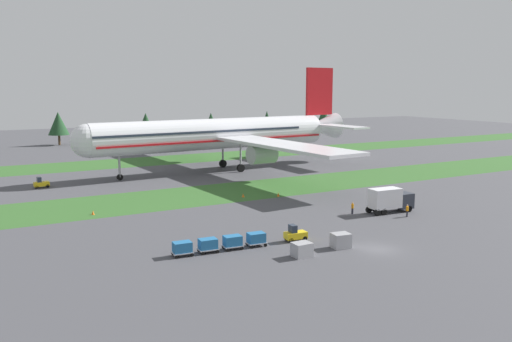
% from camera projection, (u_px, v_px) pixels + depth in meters
% --- Properties ---
extents(ground_plane, '(400.00, 400.00, 0.00)m').
position_uv_depth(ground_plane, '(378.00, 249.00, 59.19)').
color(ground_plane, '#47474C').
extents(grass_strip_near, '(320.00, 15.99, 0.01)m').
position_uv_depth(grass_strip_near, '(230.00, 192.00, 91.45)').
color(grass_strip_near, '#336028').
rests_on(grass_strip_near, ground).
extents(grass_strip_far, '(320.00, 15.99, 0.01)m').
position_uv_depth(grass_strip_far, '(151.00, 161.00, 129.45)').
color(grass_strip_far, '#336028').
rests_on(grass_strip_far, ground).
extents(airliner, '(63.56, 78.20, 22.40)m').
position_uv_depth(airliner, '(222.00, 134.00, 113.56)').
color(airliner, silver).
rests_on(airliner, ground).
extents(baggage_tug, '(2.70, 1.51, 1.97)m').
position_uv_depth(baggage_tug, '(295.00, 234.00, 62.26)').
color(baggage_tug, yellow).
rests_on(baggage_tug, ground).
extents(cargo_dolly_lead, '(2.32, 1.68, 1.55)m').
position_uv_depth(cargo_dolly_lead, '(256.00, 238.00, 60.20)').
color(cargo_dolly_lead, '#A3A3A8').
rests_on(cargo_dolly_lead, ground).
extents(cargo_dolly_second, '(2.32, 1.68, 1.55)m').
position_uv_depth(cargo_dolly_second, '(233.00, 241.00, 59.03)').
color(cargo_dolly_second, '#A3A3A8').
rests_on(cargo_dolly_second, ground).
extents(cargo_dolly_third, '(2.32, 1.68, 1.55)m').
position_uv_depth(cargo_dolly_third, '(208.00, 244.00, 57.85)').
color(cargo_dolly_third, '#A3A3A8').
rests_on(cargo_dolly_third, ground).
extents(cargo_dolly_fourth, '(2.32, 1.68, 1.55)m').
position_uv_depth(cargo_dolly_fourth, '(182.00, 248.00, 56.67)').
color(cargo_dolly_fourth, '#A3A3A8').
rests_on(cargo_dolly_fourth, ground).
extents(catering_truck, '(7.11, 2.82, 3.58)m').
position_uv_depth(catering_truck, '(390.00, 199.00, 76.19)').
color(catering_truck, '#2D333D').
rests_on(catering_truck, ground).
extents(pushback_tractor, '(2.67, 1.45, 1.97)m').
position_uv_depth(pushback_tractor, '(41.00, 183.00, 95.06)').
color(pushback_tractor, yellow).
rests_on(pushback_tractor, ground).
extents(ground_crew_marshaller, '(0.52, 0.36, 1.74)m').
position_uv_depth(ground_crew_marshaller, '(353.00, 207.00, 75.40)').
color(ground_crew_marshaller, black).
rests_on(ground_crew_marshaller, ground).
extents(ground_crew_loader, '(0.47, 0.37, 1.74)m').
position_uv_depth(ground_crew_loader, '(407.00, 210.00, 73.79)').
color(ground_crew_loader, black).
rests_on(ground_crew_loader, ground).
extents(uld_container_0, '(2.02, 1.62, 1.54)m').
position_uv_depth(uld_container_0, '(302.00, 250.00, 56.48)').
color(uld_container_0, '#A3A3A8').
rests_on(uld_container_0, ground).
extents(uld_container_1, '(2.19, 1.85, 1.66)m').
position_uv_depth(uld_container_1, '(341.00, 241.00, 59.61)').
color(uld_container_1, '#A3A3A8').
rests_on(uld_container_1, ground).
extents(taxiway_marker_0, '(0.44, 0.44, 0.67)m').
position_uv_depth(taxiway_marker_0, '(278.00, 194.00, 87.65)').
color(taxiway_marker_0, orange).
rests_on(taxiway_marker_0, ground).
extents(taxiway_marker_1, '(0.44, 0.44, 0.60)m').
position_uv_depth(taxiway_marker_1, '(243.00, 195.00, 87.05)').
color(taxiway_marker_1, orange).
rests_on(taxiway_marker_1, ground).
extents(taxiway_marker_2, '(0.44, 0.44, 0.58)m').
position_uv_depth(taxiway_marker_2, '(93.00, 213.00, 75.08)').
color(taxiway_marker_2, orange).
rests_on(taxiway_marker_2, ground).
extents(distant_tree_line, '(177.24, 9.31, 12.20)m').
position_uv_depth(distant_tree_line, '(86.00, 123.00, 166.25)').
color(distant_tree_line, '#4C3823').
rests_on(distant_tree_line, ground).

